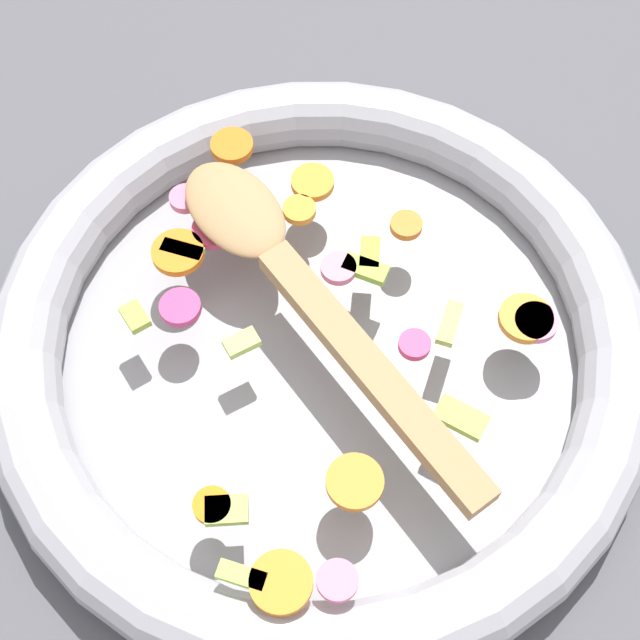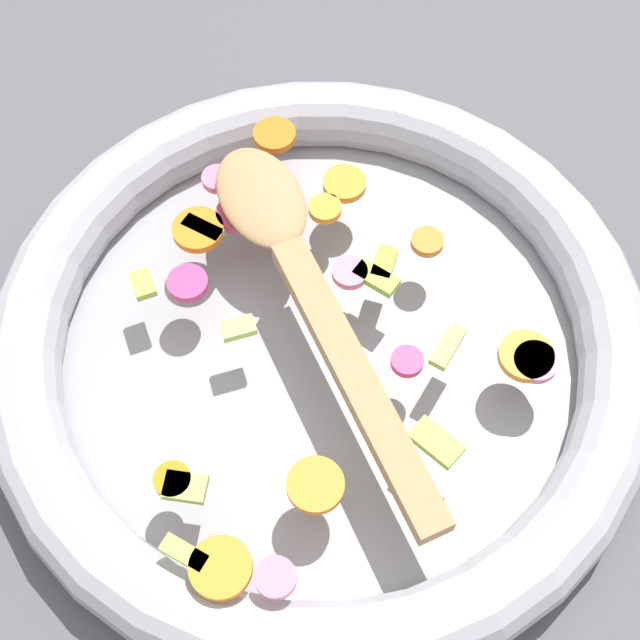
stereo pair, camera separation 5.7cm
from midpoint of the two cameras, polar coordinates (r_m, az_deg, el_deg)
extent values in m
plane|color=#4C4C51|center=(0.62, 2.65, -2.49)|extent=(4.00, 4.00, 0.00)
cylinder|color=gray|center=(0.61, 2.67, -2.24)|extent=(0.39, 0.39, 0.01)
torus|color=#9E9EA5|center=(0.60, 2.75, -1.41)|extent=(0.44, 0.44, 0.05)
cylinder|color=orange|center=(0.66, -0.40, 11.56)|extent=(0.04, 0.04, 0.01)
cylinder|color=orange|center=(0.53, 2.87, -10.81)|extent=(0.04, 0.04, 0.01)
cylinder|color=orange|center=(0.53, -6.36, -10.44)|extent=(0.03, 0.03, 0.01)
cylinder|color=orange|center=(0.62, 2.99, 6.91)|extent=(0.03, 0.03, 0.01)
cylinder|color=orange|center=(0.61, -5.16, 5.55)|extent=(0.05, 0.05, 0.01)
cylinder|color=orange|center=(0.61, 9.69, 4.61)|extent=(0.03, 0.03, 0.01)
cylinder|color=orange|center=(0.58, 15.83, -2.49)|extent=(0.05, 0.05, 0.01)
cylinder|color=orange|center=(0.63, 4.20, 8.48)|extent=(0.04, 0.04, 0.01)
cylinder|color=orange|center=(0.51, -3.11, -15.88)|extent=(0.04, 0.04, 0.01)
cube|color=#A3BA45|center=(0.59, -8.57, 2.03)|extent=(0.02, 0.02, 0.01)
cube|color=#B6D058|center=(0.57, 11.02, -1.96)|extent=(0.03, 0.02, 0.01)
cube|color=#93C253|center=(0.61, -4.86, 5.59)|extent=(0.02, 0.03, 0.01)
cube|color=#B3DB61|center=(0.57, -2.40, -0.78)|extent=(0.03, 0.02, 0.01)
cube|color=#A2BD53|center=(0.53, -5.52, -10.91)|extent=(0.03, 0.03, 0.01)
cube|color=#91BF33|center=(0.60, 6.88, 3.38)|extent=(0.03, 0.02, 0.01)
cube|color=#9FC149|center=(0.54, 10.48, -7.99)|extent=(0.02, 0.03, 0.01)
cube|color=#8FC03E|center=(0.59, 6.35, 2.48)|extent=(0.02, 0.03, 0.01)
cube|color=#A1D04E|center=(0.52, -5.46, -14.96)|extent=(0.02, 0.03, 0.01)
cylinder|color=#E0688C|center=(0.63, -4.00, 8.78)|extent=(0.03, 0.03, 0.01)
cylinder|color=#C53F61|center=(0.62, -2.65, 6.57)|extent=(0.04, 0.04, 0.01)
cylinder|color=pink|center=(0.51, 0.46, -16.49)|extent=(0.03, 0.03, 0.01)
cylinder|color=#D96D8B|center=(0.59, 4.70, 2.80)|extent=(0.03, 0.03, 0.01)
cylinder|color=#D63468|center=(0.56, 8.51, -2.91)|extent=(0.03, 0.03, 0.01)
cylinder|color=pink|center=(0.58, 16.40, -2.85)|extent=(0.04, 0.04, 0.01)
cylinder|color=#C73670|center=(0.59, -5.73, 2.12)|extent=(0.04, 0.04, 0.01)
cube|color=#A87F51|center=(0.54, 5.33, -4.04)|extent=(0.07, 0.21, 0.01)
ellipsoid|color=#A87F51|center=(0.61, -1.11, 7.67)|extent=(0.08, 0.10, 0.01)
camera|label=1|loc=(0.03, -87.13, 5.16)|focal=50.00mm
camera|label=2|loc=(0.03, 92.87, -5.16)|focal=50.00mm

